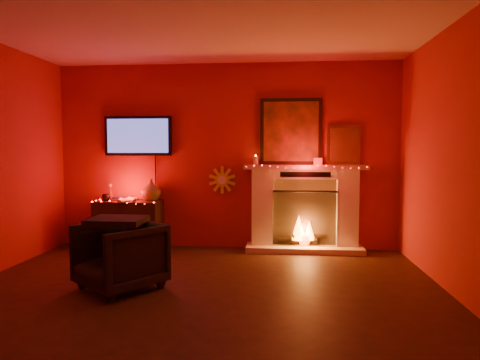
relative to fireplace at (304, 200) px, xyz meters
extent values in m
plane|color=black|center=(-1.14, -2.39, -0.72)|extent=(5.00, 5.00, 0.00)
plane|color=beige|center=(-1.14, -2.39, 1.98)|extent=(5.00, 5.00, 0.00)
plane|color=#A81E1B|center=(-1.14, 0.11, 0.63)|extent=(5.00, 0.00, 5.00)
plane|color=#A81E1B|center=(-1.14, -4.89, 0.63)|extent=(5.00, 0.00, 5.00)
cube|color=beige|center=(0.01, -0.09, -0.68)|extent=(1.65, 0.40, 0.08)
cube|color=beige|center=(-0.59, 0.00, -0.17)|extent=(0.30, 0.22, 0.95)
cube|color=beige|center=(0.61, 0.00, -0.17)|extent=(0.30, 0.22, 0.95)
cube|color=beige|center=(0.01, 0.00, 0.38)|extent=(1.50, 0.22, 0.14)
cube|color=beige|center=(0.01, -0.06, 0.48)|extent=(1.72, 0.34, 0.06)
cube|color=#83614C|center=(0.01, 0.06, -0.17)|extent=(0.90, 0.10, 0.95)
cube|color=black|center=(0.01, -0.12, -0.25)|extent=(0.90, 0.02, 0.78)
cylinder|color=black|center=(-0.09, -0.03, -0.58)|extent=(0.55, 0.09, 0.09)
cylinder|color=black|center=(0.09, -0.01, -0.52)|extent=(0.51, 0.18, 0.08)
cone|color=orange|center=(-0.07, -0.03, -0.39)|extent=(0.20, 0.20, 0.34)
cone|color=orange|center=(0.08, -0.02, -0.43)|extent=(0.16, 0.16, 0.26)
sphere|color=#FF3F07|center=(0.01, -0.03, -0.56)|extent=(0.18, 0.18, 0.18)
cube|color=black|center=(-0.19, 0.08, 0.98)|extent=(0.88, 0.05, 0.95)
cube|color=#CD531B|center=(-0.19, 0.05, 0.98)|extent=(0.78, 0.01, 0.85)
cube|color=#B48134|center=(0.56, 0.08, 0.79)|extent=(0.46, 0.04, 0.56)
cube|color=#A57126|center=(0.56, 0.06, 0.79)|extent=(0.38, 0.01, 0.48)
cylinder|color=beige|center=(-0.69, -0.01, 0.57)|extent=(0.07, 0.07, 0.12)
cube|color=silver|center=(0.19, -0.03, 0.56)|extent=(0.12, 0.01, 0.10)
cube|color=black|center=(-2.44, 0.07, 0.93)|extent=(1.00, 0.06, 0.58)
cube|color=#4650B4|center=(-2.44, 0.03, 0.93)|extent=(0.92, 0.01, 0.50)
cylinder|color=black|center=(-2.19, 0.08, 0.31)|extent=(0.02, 0.02, 0.66)
cylinder|color=yellow|center=(-1.19, 0.09, 0.28)|extent=(0.20, 0.03, 0.20)
cylinder|color=silver|center=(-1.19, 0.08, 0.28)|extent=(0.13, 0.01, 0.13)
cube|color=black|center=(-2.54, -0.13, -0.37)|extent=(0.93, 0.46, 0.71)
imported|color=brown|center=(-2.22, -0.07, 0.13)|extent=(0.29, 0.29, 0.31)
imported|color=black|center=(-2.85, -0.17, 0.03)|extent=(0.12, 0.12, 0.09)
cylinder|color=silver|center=(-2.62, -0.20, 0.01)|extent=(0.12, 0.38, 0.05)
cylinder|color=silver|center=(-2.51, -0.23, 0.01)|extent=(0.15, 0.38, 0.05)
cylinder|color=silver|center=(-2.47, -0.19, 0.01)|extent=(0.23, 0.35, 0.05)
cube|color=#4E1C16|center=(-2.68, -0.16, 0.00)|extent=(0.20, 0.14, 0.03)
cube|color=#20334A|center=(-2.67, -0.15, 0.02)|extent=(0.17, 0.12, 0.02)
imported|color=black|center=(-1.99, -1.91, -0.38)|extent=(1.05, 1.06, 0.69)
camera|label=1|loc=(-0.35, -6.13, 0.71)|focal=32.00mm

